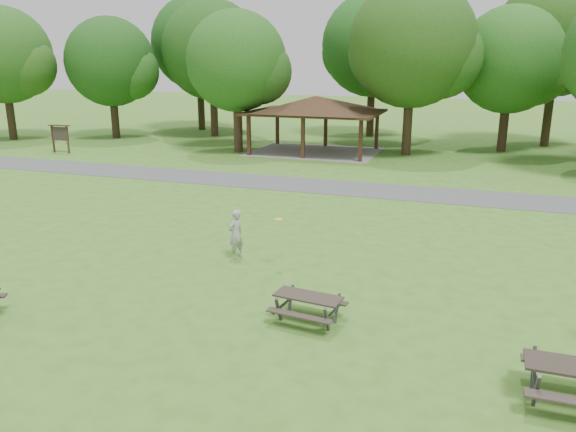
{
  "coord_description": "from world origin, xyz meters",
  "views": [
    {
      "loc": [
        6.7,
        -12.45,
        6.25
      ],
      "look_at": [
        1.0,
        4.0,
        1.3
      ],
      "focal_mm": 35.0,
      "sensor_mm": 36.0,
      "label": 1
    }
  ],
  "objects": [
    {
      "name": "tree_row_f",
      "position": [
        8.09,
        28.53,
        5.84
      ],
      "size": [
        7.35,
        7.0,
        9.55
      ],
      "color": "black",
      "rests_on": "ground"
    },
    {
      "name": "tree_deep_a",
      "position": [
        -16.9,
        32.53,
        7.13
      ],
      "size": [
        8.4,
        8.0,
        11.38
      ],
      "color": "black",
      "rests_on": "ground"
    },
    {
      "name": "frisbee_thrower",
      "position": [
        -0.46,
        3.11,
        0.81
      ],
      "size": [
        0.56,
        0.68,
        1.61
      ],
      "primitive_type": "imported",
      "rotation": [
        0.0,
        0.0,
        -1.91
      ],
      "color": "#9D9D9F",
      "rests_on": "ground"
    },
    {
      "name": "tree_row_a",
      "position": [
        -27.91,
        22.03,
        6.15
      ],
      "size": [
        7.56,
        7.2,
        9.97
      ],
      "color": "black",
      "rests_on": "ground"
    },
    {
      "name": "tree_deep_c",
      "position": [
        11.1,
        32.03,
        7.44
      ],
      "size": [
        8.82,
        8.4,
        11.9
      ],
      "color": "#322116",
      "rests_on": "ground"
    },
    {
      "name": "asphalt_path",
      "position": [
        0.0,
        14.0,
        0.01
      ],
      "size": [
        120.0,
        3.2,
        0.02
      ],
      "primitive_type": "cube",
      "color": "#4B4B4E",
      "rests_on": "ground"
    },
    {
      "name": "tree_deep_b",
      "position": [
        -1.9,
        33.03,
        6.89
      ],
      "size": [
        8.4,
        8.0,
        11.13
      ],
      "color": "black",
      "rests_on": "ground"
    },
    {
      "name": "picnic_table_middle",
      "position": [
        3.06,
        -0.46,
        0.52
      ],
      "size": [
        1.78,
        1.49,
        0.71
      ],
      "color": "#2D2620",
      "rests_on": "ground"
    },
    {
      "name": "pavilion",
      "position": [
        -4.0,
        24.0,
        3.06
      ],
      "size": [
        8.6,
        7.01,
        3.76
      ],
      "color": "#371D14",
      "rests_on": "ground"
    },
    {
      "name": "tree_row_c",
      "position": [
        -13.9,
        29.03,
        6.54
      ],
      "size": [
        8.19,
        7.8,
        10.67
      ],
      "color": "black",
      "rests_on": "ground"
    },
    {
      "name": "ground",
      "position": [
        0.0,
        0.0,
        0.0
      ],
      "size": [
        160.0,
        160.0,
        0.0
      ],
      "primitive_type": "plane",
      "color": "#3D7120",
      "rests_on": "ground"
    },
    {
      "name": "tree_row_b",
      "position": [
        -20.92,
        25.53,
        5.67
      ],
      "size": [
        7.14,
        6.8,
        9.28
      ],
      "color": "black",
      "rests_on": "ground"
    },
    {
      "name": "frisbee_in_flight",
      "position": [
        1.16,
        2.7,
        1.56
      ],
      "size": [
        0.26,
        0.26,
        0.02
      ],
      "color": "yellow",
      "rests_on": "ground"
    },
    {
      "name": "notice_board",
      "position": [
        -20.0,
        18.0,
        1.31
      ],
      "size": [
        1.6,
        0.3,
        1.88
      ],
      "color": "#321A12",
      "rests_on": "ground"
    },
    {
      "name": "tree_row_e",
      "position": [
        2.1,
        25.03,
        6.78
      ],
      "size": [
        8.4,
        8.0,
        11.02
      ],
      "color": "black",
      "rests_on": "ground"
    },
    {
      "name": "tree_row_d",
      "position": [
        -8.92,
        22.53,
        5.77
      ],
      "size": [
        6.93,
        6.6,
        9.27
      ],
      "color": "#332116",
      "rests_on": "ground"
    }
  ]
}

